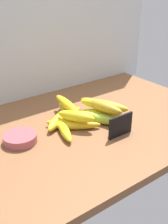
{
  "coord_description": "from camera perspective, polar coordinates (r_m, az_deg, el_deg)",
  "views": [
    {
      "loc": [
        -65.59,
        -81.25,
        58.01
      ],
      "look_at": [
        -4.09,
        0.75,
        8.0
      ],
      "focal_mm": 45.97,
      "sensor_mm": 36.0,
      "label": 1
    }
  ],
  "objects": [
    {
      "name": "counter_top",
      "position": [
        1.19,
        1.8,
        -2.43
      ],
      "size": [
        110.0,
        76.0,
        3.0
      ],
      "primitive_type": "cube",
      "color": "brown",
      "rests_on": "ground"
    },
    {
      "name": "back_wall",
      "position": [
        1.39,
        -8.48,
        16.2
      ],
      "size": [
        130.0,
        2.0,
        70.0
      ],
      "primitive_type": "cube",
      "color": "silver",
      "rests_on": "ground"
    },
    {
      "name": "chalkboard_sign",
      "position": [
        1.07,
        7.24,
        -2.83
      ],
      "size": [
        11.0,
        1.8,
        8.4
      ],
      "color": "black",
      "rests_on": "counter_top"
    },
    {
      "name": "fruit_bowl",
      "position": [
        1.06,
        -12.6,
        -5.13
      ],
      "size": [
        12.18,
        12.18,
        3.07
      ],
      "primitive_type": "cylinder",
      "color": "#A34D54",
      "rests_on": "counter_top"
    },
    {
      "name": "banana_0",
      "position": [
        1.16,
        2.17,
        -1.18
      ],
      "size": [
        13.56,
        20.0,
        4.22
      ],
      "primitive_type": "ellipsoid",
      "rotation": [
        0.0,
        0.0,
        2.07
      ],
      "color": "#97B834",
      "rests_on": "counter_top"
    },
    {
      "name": "banana_1",
      "position": [
        1.21,
        -2.88,
        0.15
      ],
      "size": [
        5.31,
        17.62,
        4.16
      ],
      "primitive_type": "ellipsoid",
      "rotation": [
        0.0,
        0.0,
        4.65
      ],
      "color": "gold",
      "rests_on": "counter_top"
    },
    {
      "name": "banana_2",
      "position": [
        1.11,
        -1.38,
        -2.69
      ],
      "size": [
        17.25,
        12.58,
        3.22
      ],
      "primitive_type": "ellipsoid",
      "rotation": [
        0.0,
        0.0,
        5.72
      ],
      "color": "gold",
      "rests_on": "counter_top"
    },
    {
      "name": "banana_3",
      "position": [
        1.09,
        -4.02,
        -3.45
      ],
      "size": [
        9.16,
        18.34,
        3.49
      ],
      "primitive_type": "ellipsoid",
      "rotation": [
        0.0,
        0.0,
        4.38
      ],
      "color": "yellow",
      "rests_on": "counter_top"
    },
    {
      "name": "banana_4",
      "position": [
        1.15,
        -5.13,
        -1.5
      ],
      "size": [
        17.63,
        14.2,
        3.94
      ],
      "primitive_type": "ellipsoid",
      "rotation": [
        0.0,
        0.0,
        0.62
      ],
      "color": "yellow",
      "rests_on": "counter_top"
    },
    {
      "name": "banana_5",
      "position": [
        1.18,
        -2.31,
        -0.81
      ],
      "size": [
        16.42,
        12.91,
        3.81
      ],
      "primitive_type": "ellipsoid",
      "rotation": [
        0.0,
        0.0,
        3.74
      ],
      "color": "gold",
      "rests_on": "counter_top"
    },
    {
      "name": "banana_6",
      "position": [
        1.18,
        3.82,
        -0.63
      ],
      "size": [
        14.36,
        19.24,
        4.36
      ],
      "primitive_type": "ellipsoid",
      "rotation": [
        0.0,
        0.0,
        5.28
      ],
      "color": "yellow",
      "rests_on": "counter_top"
    },
    {
      "name": "banana_7",
      "position": [
        1.13,
        -3.63,
        -2.19
      ],
      "size": [
        14.26,
        12.41,
        3.5
      ],
      "primitive_type": "ellipsoid",
      "rotation": [
        0.0,
        0.0,
        2.47
      ],
      "color": "yellow",
      "rests_on": "counter_top"
    },
    {
      "name": "banana_8",
      "position": [
        1.16,
        3.32,
        1.27
      ],
      "size": [
        8.85,
        21.1,
        4.23
      ],
      "primitive_type": "ellipsoid",
      "rotation": [
        0.0,
        0.0,
        4.94
      ],
      "color": "gold",
      "rests_on": "banana_6"
    },
    {
      "name": "banana_9",
      "position": [
        1.17,
        3.97,
        1.34
      ],
      "size": [
        13.63,
        20.07,
        4.27
      ],
      "primitive_type": "ellipsoid",
      "rotation": [
        0.0,
        0.0,
        5.21
      ],
      "color": "gold",
      "rests_on": "banana_6"
    },
    {
      "name": "banana_10",
      "position": [
        1.19,
        -3.44,
        1.61
      ],
      "size": [
        6.05,
        19.95,
        3.44
      ],
      "primitive_type": "ellipsoid",
      "rotation": [
        0.0,
        0.0,
        4.58
      ],
      "color": "yellow",
      "rests_on": "banana_1"
    },
    {
      "name": "banana_11",
      "position": [
        1.1,
        -1.56,
        -0.86
      ],
      "size": [
        11.63,
        14.95,
        4.22
      ],
      "primitive_type": "ellipsoid",
      "rotation": [
        0.0,
        0.0,
        5.28
      ],
      "color": "yellow",
      "rests_on": "banana_2"
    }
  ]
}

